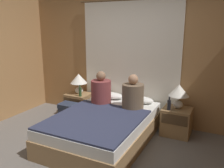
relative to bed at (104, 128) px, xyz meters
name	(u,v)px	position (x,y,z in m)	size (l,w,h in m)	color
ground_plane	(81,161)	(0.00, -0.70, -0.23)	(16.00, 16.00, 0.00)	#66605B
wall_back	(131,59)	(0.00, 1.15, 1.02)	(4.67, 0.06, 2.50)	#A37547
curtain_panel	(129,63)	(0.00, 1.08, 0.95)	(2.20, 0.02, 2.38)	white
bed	(104,128)	(0.00, 0.00, 0.00)	(1.40, 2.06, 0.47)	#99754C
nightstand_left	(79,104)	(-1.04, 0.79, 0.01)	(0.49, 0.45, 0.49)	#937047
nightstand_right	(176,121)	(1.04, 0.79, 0.01)	(0.49, 0.45, 0.49)	#937047
lamp_left	(79,80)	(-1.04, 0.82, 0.54)	(0.35, 0.35, 0.43)	silver
lamp_right	(179,92)	(1.04, 0.82, 0.54)	(0.35, 0.35, 0.43)	silver
pillow_left	(110,95)	(-0.31, 0.85, 0.30)	(0.56, 0.28, 0.12)	white
pillow_right	(139,99)	(0.31, 0.85, 0.30)	(0.56, 0.28, 0.12)	white
blanket_on_bed	(95,119)	(0.00, -0.27, 0.25)	(1.34, 1.45, 0.03)	#2D334C
person_left_in_bed	(101,91)	(-0.32, 0.49, 0.48)	(0.37, 0.37, 0.61)	brown
person_right_in_bed	(133,95)	(0.32, 0.49, 0.48)	(0.38, 0.38, 0.61)	brown
beer_bottle_on_left_stand	(80,92)	(-0.90, 0.66, 0.35)	(0.06, 0.06, 0.24)	#2D4C28
beer_bottle_on_right_stand	(169,105)	(0.92, 0.66, 0.35)	(0.06, 0.06, 0.23)	black
backpack_on_floor	(68,112)	(-1.00, 0.36, 0.00)	(0.33, 0.29, 0.41)	#333D56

